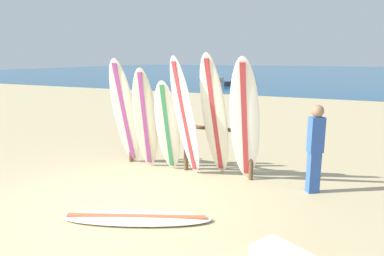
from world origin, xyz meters
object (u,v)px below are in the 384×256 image
object	(u,v)px
surfboard_rack	(186,137)
surfboard_leaning_right	(245,122)
surfboard_leaning_center_right	(215,117)
surfboard_leaning_far_left	(125,113)
small_boat_offshore	(218,82)
surfboard_leaning_left	(145,119)
beachgoer_standing	(315,145)
surfboard_leaning_center_left	(167,127)
surfboard_leaning_center	(185,118)
surfboard_lying_on_sand	(136,218)

from	to	relation	value
surfboard_rack	surfboard_leaning_right	world-z (taller)	surfboard_leaning_right
surfboard_rack	surfboard_leaning_center_right	xyz separation A→B (m)	(0.76, -0.27, 0.53)
surfboard_leaning_far_left	small_boat_offshore	size ratio (longest dim) A/B	0.97
surfboard_leaning_left	beachgoer_standing	bearing A→B (deg)	2.05
surfboard_leaning_left	surfboard_leaning_center_left	bearing A→B (deg)	-3.01
surfboard_leaning_left	surfboard_leaning_center	xyz separation A→B (m)	(1.04, -0.15, 0.12)
surfboard_leaning_far_left	surfboard_leaning_left	bearing A→B (deg)	-0.13
surfboard_leaning_center	surfboard_lying_on_sand	distance (m)	2.38
surfboard_lying_on_sand	beachgoer_standing	world-z (taller)	beachgoer_standing
surfboard_leaning_center_left	surfboard_leaning_center	world-z (taller)	surfboard_leaning_center
surfboard_leaning_center_left	surfboard_leaning_center	distance (m)	0.54
surfboard_leaning_far_left	surfboard_leaning_center_left	size ratio (longest dim) A/B	1.21
surfboard_leaning_center_left	small_boat_offshore	xyz separation A→B (m)	(-7.83, 22.75, -0.74)
surfboard_lying_on_sand	small_boat_offshore	distance (m)	26.32
surfboard_leaning_center_right	beachgoer_standing	bearing A→B (deg)	2.81
surfboard_leaning_center_right	beachgoer_standing	xyz separation A→B (m)	(1.89, 0.09, -0.37)
surfboard_leaning_center_left	beachgoer_standing	world-z (taller)	surfboard_leaning_center_left
surfboard_rack	surfboard_leaning_left	bearing A→B (deg)	-160.07
surfboard_leaning_center_left	surfboard_leaning_right	bearing A→B (deg)	0.29
surfboard_rack	small_boat_offshore	size ratio (longest dim) A/B	1.21
surfboard_leaning_far_left	surfboard_leaning_right	size ratio (longest dim) A/B	0.98
surfboard_rack	surfboard_leaning_center	distance (m)	0.70
surfboard_leaning_center_left	surfboard_lying_on_sand	xyz separation A→B (m)	(0.67, -2.17, -0.96)
surfboard_leaning_far_left	beachgoer_standing	distance (m)	4.03
surfboard_leaning_far_left	surfboard_leaning_left	xyz separation A→B (m)	(0.53, -0.00, -0.10)
surfboard_leaning_left	surfboard_leaning_center_right	world-z (taller)	surfboard_leaning_center_right
surfboard_lying_on_sand	surfboard_leaning_center_left	bearing A→B (deg)	107.13
surfboard_leaning_center_left	surfboard_leaning_center_right	bearing A→B (deg)	3.42
surfboard_lying_on_sand	surfboard_leaning_center_right	bearing A→B (deg)	80.79
surfboard_leaning_center_left	surfboard_leaning_left	bearing A→B (deg)	176.99
small_boat_offshore	surfboard_leaning_center_right	bearing A→B (deg)	-68.67
surfboard_leaning_left	surfboard_rack	bearing A→B (deg)	19.93
surfboard_leaning_left	surfboard_leaning_center_right	size ratio (longest dim) A/B	0.88
surfboard_leaning_far_left	beachgoer_standing	xyz separation A→B (m)	(4.01, 0.12, -0.32)
surfboard_leaning_far_left	surfboard_leaning_right	xyz separation A→B (m)	(2.75, -0.02, 0.02)
surfboard_leaning_left	surfboard_leaning_right	distance (m)	2.22
surfboard_leaning_center_left	surfboard_leaning_center_right	distance (m)	1.07
surfboard_leaning_left	beachgoer_standing	world-z (taller)	surfboard_leaning_left
surfboard_rack	surfboard_leaning_center_right	bearing A→B (deg)	-19.37
surfboard_leaning_center_right	surfboard_leaning_left	bearing A→B (deg)	-178.85
surfboard_rack	surfboard_leaning_center	xyz separation A→B (m)	(0.21, -0.45, 0.50)
surfboard_leaning_left	small_boat_offshore	world-z (taller)	surfboard_leaning_left
surfboard_lying_on_sand	surfboard_rack	bearing A→B (deg)	99.17
surfboard_leaning_center	small_boat_offshore	size ratio (longest dim) A/B	0.99
surfboard_leaning_far_left	surfboard_leaning_left	size ratio (longest dim) A/B	1.09
surfboard_rack	surfboard_leaning_far_left	size ratio (longest dim) A/B	1.25
beachgoer_standing	small_boat_offshore	size ratio (longest dim) A/B	0.65
surfboard_lying_on_sand	small_boat_offshore	xyz separation A→B (m)	(-8.49, 24.91, 0.22)
surfboard_leaning_left	surfboard_leaning_center	bearing A→B (deg)	-7.95
surfboard_lying_on_sand	small_boat_offshore	size ratio (longest dim) A/B	0.93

